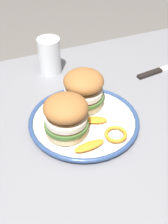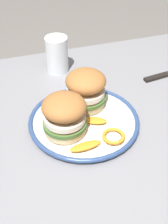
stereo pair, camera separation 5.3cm
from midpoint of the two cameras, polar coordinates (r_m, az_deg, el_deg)
The scene contains 9 objects.
dining_table at distance 0.82m, azimuth -3.04°, elevation -10.15°, with size 1.27×0.90×0.72m.
dinner_plate at distance 0.79m, azimuth -1.90°, elevation -1.75°, with size 0.29×0.29×0.02m.
sandwich_half_left at distance 0.72m, azimuth -5.48°, elevation -0.67°, with size 0.15×0.15×0.10m.
sandwich_half_right at distance 0.80m, azimuth -1.94°, elevation 4.38°, with size 0.15×0.15×0.10m.
orange_peel_curled at distance 0.74m, azimuth 3.93°, elevation -4.24°, with size 0.08×0.08×0.01m.
orange_peel_strip_long at distance 0.71m, azimuth -1.13°, elevation -6.37°, with size 0.08×0.03×0.01m.
orange_peel_strip_short at distance 0.78m, azimuth 0.17°, elevation -1.52°, with size 0.07×0.05×0.01m.
drinking_glass at distance 0.98m, azimuth -8.00°, elevation 9.99°, with size 0.07×0.07×0.12m.
table_knife at distance 1.02m, azimuth 12.85°, elevation 7.63°, with size 0.22×0.05×0.01m.
Camera 1 is at (-0.19, -0.49, 1.25)m, focal length 48.99 mm.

